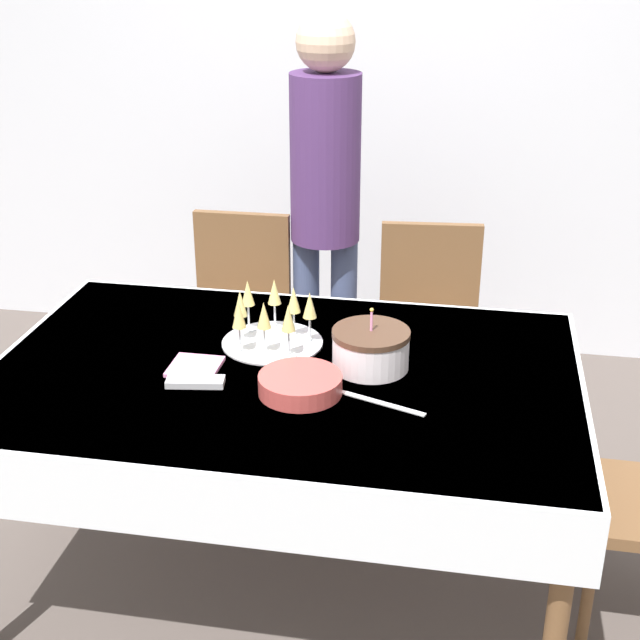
{
  "coord_description": "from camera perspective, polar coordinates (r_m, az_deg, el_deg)",
  "views": [
    {
      "loc": [
        0.54,
        -2.35,
        2.02
      ],
      "look_at": [
        0.09,
        0.12,
        0.9
      ],
      "focal_mm": 50.0,
      "sensor_mm": 36.0,
      "label": 1
    }
  ],
  "objects": [
    {
      "name": "wall_back",
      "position": [
        4.37,
        3.2,
        15.28
      ],
      "size": [
        8.0,
        0.05,
        2.7
      ],
      "color": "silver",
      "rests_on": "ground_plane"
    },
    {
      "name": "dining_table",
      "position": [
        2.76,
        -2.31,
        -5.01
      ],
      "size": [
        1.79,
        1.17,
        0.78
      ],
      "color": "white",
      "rests_on": "ground_plane"
    },
    {
      "name": "person_standing",
      "position": [
        3.59,
        0.34,
        8.42
      ],
      "size": [
        0.28,
        0.28,
        1.73
      ],
      "color": "#3F4C72",
      "rests_on": "ground_plane"
    },
    {
      "name": "plate_stack_main",
      "position": [
        2.57,
        -1.28,
        -4.13
      ],
      "size": [
        0.24,
        0.24,
        0.06
      ],
      "color": "#CC4C47",
      "rests_on": "dining_table"
    },
    {
      "name": "birthday_cake",
      "position": [
        2.7,
        3.27,
        -1.86
      ],
      "size": [
        0.24,
        0.24,
        0.2
      ],
      "color": "white",
      "rests_on": "dining_table"
    },
    {
      "name": "fork_pile",
      "position": [
        2.64,
        -7.98,
        -3.94
      ],
      "size": [
        0.18,
        0.08,
        0.02
      ],
      "color": "silver",
      "rests_on": "dining_table"
    },
    {
      "name": "dining_chair_far_left",
      "position": [
        3.71,
        -5.26,
        0.01
      ],
      "size": [
        0.42,
        0.42,
        0.94
      ],
      "color": "brown",
      "rests_on": "ground_plane"
    },
    {
      "name": "dining_chair_far_right",
      "position": [
        3.59,
        6.93,
        -0.91
      ],
      "size": [
        0.46,
        0.46,
        0.94
      ],
      "color": "brown",
      "rests_on": "ground_plane"
    },
    {
      "name": "napkin_pile",
      "position": [
        2.74,
        -8.01,
        -2.98
      ],
      "size": [
        0.15,
        0.15,
        0.01
      ],
      "color": "pink",
      "rests_on": "dining_table"
    },
    {
      "name": "ground_plane",
      "position": [
        3.15,
        -2.1,
        -15.86
      ],
      "size": [
        12.0,
        12.0,
        0.0
      ],
      "primitive_type": "plane",
      "color": "#564C47"
    },
    {
      "name": "cake_knife",
      "position": [
        2.53,
        3.65,
        -5.24
      ],
      "size": [
        0.29,
        0.12,
        0.0
      ],
      "color": "silver",
      "rests_on": "dining_table"
    },
    {
      "name": "champagne_tray",
      "position": [
        2.84,
        -3.18,
        0.11
      ],
      "size": [
        0.33,
        0.33,
        0.18
      ],
      "color": "silver",
      "rests_on": "dining_table"
    }
  ]
}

